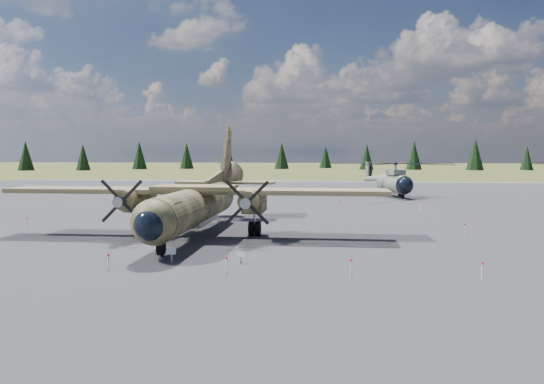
# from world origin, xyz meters

# --- Properties ---
(ground) EXTENTS (500.00, 500.00, 0.00)m
(ground) POSITION_xyz_m (0.00, 0.00, 0.00)
(ground) COLOR brown
(ground) RESTS_ON ground
(apron) EXTENTS (120.00, 120.00, 0.04)m
(apron) POSITION_xyz_m (0.00, 10.00, 0.00)
(apron) COLOR slate
(apron) RESTS_ON ground
(transport_plane) EXTENTS (26.91, 24.52, 8.91)m
(transport_plane) POSITION_xyz_m (-2.50, -1.21, 2.56)
(transport_plane) COLOR #2E361D
(transport_plane) RESTS_ON ground
(helicopter_near) EXTENTS (21.91, 22.74, 4.53)m
(helicopter_near) POSITION_xyz_m (15.30, 32.46, 3.21)
(helicopter_near) COLOR gray
(helicopter_near) RESTS_ON ground
(info_placard_left) EXTENTS (0.51, 0.26, 0.78)m
(info_placard_left) POSITION_xyz_m (-1.49, -11.18, 0.52)
(info_placard_left) COLOR gray
(info_placard_left) RESTS_ON ground
(info_placard_right) EXTENTS (0.45, 0.26, 0.66)m
(info_placard_right) POSITION_xyz_m (2.29, -11.16, 0.44)
(info_placard_right) COLOR gray
(info_placard_right) RESTS_ON ground
(barrier_fence) EXTENTS (33.12, 29.62, 0.85)m
(barrier_fence) POSITION_xyz_m (-0.46, -0.08, 0.51)
(barrier_fence) COLOR silver
(barrier_fence) RESTS_ON ground
(treeline) EXTENTS (312.58, 321.55, 10.98)m
(treeline) POSITION_xyz_m (-4.46, -0.95, 4.74)
(treeline) COLOR black
(treeline) RESTS_ON ground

